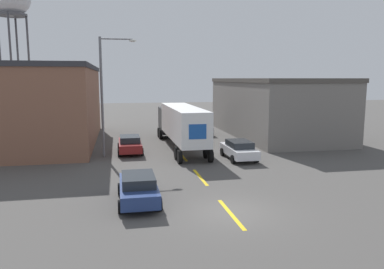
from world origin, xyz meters
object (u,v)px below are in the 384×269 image
parked_car_right_far (201,127)px  parked_car_right_mid (239,149)px  parked_car_left_near (138,188)px  street_lamp (106,89)px  semi_truck (180,122)px  parked_car_left_far (130,144)px

parked_car_right_far → parked_car_right_mid: same height
parked_car_left_near → street_lamp: bearing=98.7°
parked_car_right_mid → semi_truck: bearing=122.3°
parked_car_right_mid → parked_car_left_far: size_ratio=1.00×
parked_car_left_near → parked_car_right_far: bearing=69.8°
parked_car_left_near → parked_car_right_mid: same height
parked_car_right_far → parked_car_right_mid: size_ratio=1.00×
parked_car_left_near → parked_car_right_far: same height
parked_car_left_far → parked_car_right_far: bearing=48.8°
parked_car_right_mid → street_lamp: street_lamp is taller
street_lamp → parked_car_left_far: bearing=32.4°
semi_truck → parked_car_right_far: 8.57m
parked_car_right_far → parked_car_right_mid: 13.37m
semi_truck → street_lamp: (-6.30, -2.80, 3.08)m
parked_car_right_far → semi_truck: bearing=-115.5°
semi_truck → parked_car_left_near: (-4.51, -14.50, -1.50)m
parked_car_left_near → parked_car_left_far: same height
parked_car_left_far → parked_car_left_near: bearing=-90.0°
semi_truck → parked_car_left_near: size_ratio=3.23×
parked_car_right_far → parked_car_right_mid: (0.00, -13.37, 0.00)m
parked_car_left_near → parked_car_right_mid: 11.96m
parked_car_left_near → parked_car_right_far: 23.58m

